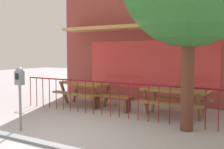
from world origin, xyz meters
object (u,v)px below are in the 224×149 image
at_px(patio_bench, 111,99).
at_px(parking_meter_near, 20,82).
at_px(picnic_table_left, 85,87).
at_px(picnic_table_right, 175,95).

height_order(patio_bench, parking_meter_near, parking_meter_near).
height_order(picnic_table_left, picnic_table_right, same).
xyz_separation_m(picnic_table_left, parking_meter_near, (0.63, -3.29, 0.51)).
bearing_deg(patio_bench, picnic_table_right, 7.41).
bearing_deg(parking_meter_near, picnic_table_left, 100.86).
relative_size(picnic_table_right, parking_meter_near, 1.25).
bearing_deg(parking_meter_near, patio_bench, 78.27).
xyz_separation_m(picnic_table_right, patio_bench, (-1.92, -0.25, -0.26)).
height_order(picnic_table_left, patio_bench, picnic_table_left).
height_order(picnic_table_right, parking_meter_near, parking_meter_near).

